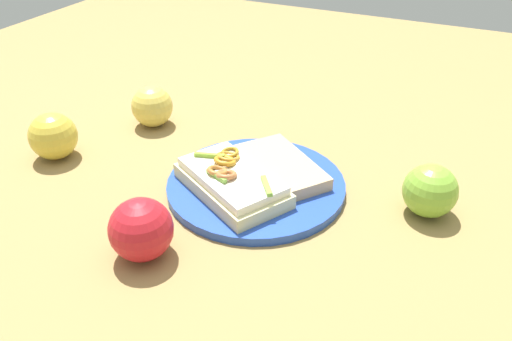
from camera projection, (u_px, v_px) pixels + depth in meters
name	position (u px, v px, depth m)	size (l,w,h in m)	color
ground_plane	(256.00, 189.00, 0.80)	(2.00, 2.00, 0.00)	olive
plate	(256.00, 185.00, 0.79)	(0.27, 0.27, 0.01)	#2549B4
sandwich	(232.00, 181.00, 0.76)	(0.20, 0.17, 0.05)	beige
bread_slice_side	(279.00, 167.00, 0.81)	(0.16, 0.09, 0.02)	tan
apple_0	(53.00, 136.00, 0.86)	(0.08, 0.08, 0.08)	gold
apple_1	(141.00, 229.00, 0.65)	(0.08, 0.08, 0.08)	red
apple_2	(152.00, 106.00, 0.96)	(0.08, 0.08, 0.08)	#DBC24E
apple_3	(430.00, 191.00, 0.73)	(0.08, 0.08, 0.08)	#7DB436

